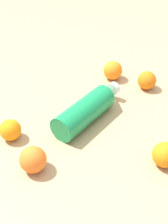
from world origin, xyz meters
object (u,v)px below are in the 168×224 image
object	(u,v)px
orange_2	(33,160)
orange_3	(113,70)
water_bottle	(89,108)
orange_0	(165,155)
orange_1	(147,80)
orange_4	(10,130)

from	to	relation	value
orange_2	orange_3	bearing A→B (deg)	-166.98
water_bottle	orange_0	size ratio (longest dim) A/B	4.24
orange_0	water_bottle	bearing A→B (deg)	-94.33
orange_0	orange_1	bearing A→B (deg)	-141.34
orange_1	orange_3	xyz separation A→B (m)	(0.02, -0.13, 0.00)
orange_3	orange_4	size ratio (longest dim) A/B	1.12
orange_0	orange_1	size ratio (longest dim) A/B	1.03
orange_1	orange_4	world-z (taller)	orange_1
orange_1	orange_4	distance (m)	0.51
water_bottle	orange_3	xyz separation A→B (m)	(-0.25, -0.09, -0.00)
orange_0	orange_3	xyz separation A→B (m)	(-0.27, -0.37, 0.00)
orange_1	orange_4	xyz separation A→B (m)	(0.49, -0.16, -0.00)
orange_0	orange_1	distance (m)	0.37
orange_1	orange_4	bearing A→B (deg)	-17.74
orange_0	orange_2	xyz separation A→B (m)	(0.24, -0.25, 0.00)
orange_3	water_bottle	bearing A→B (deg)	19.58
orange_3	orange_4	world-z (taller)	orange_3
orange_2	orange_4	xyz separation A→B (m)	(-0.04, -0.14, -0.00)
water_bottle	orange_2	distance (m)	0.26
orange_2	orange_3	xyz separation A→B (m)	(-0.50, -0.12, -0.00)
orange_0	orange_2	world-z (taller)	orange_2
water_bottle	orange_2	world-z (taller)	water_bottle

